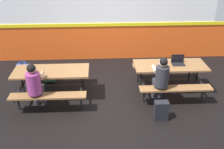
{
  "coord_description": "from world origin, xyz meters",
  "views": [
    {
      "loc": [
        -0.29,
        -5.46,
        3.43
      ],
      "look_at": [
        0.0,
        0.17,
        0.55
      ],
      "focal_mm": 41.46,
      "sensor_mm": 36.0,
      "label": 1
    }
  ],
  "objects_px": {
    "picnic_table_right": "(170,71)",
    "satchel_spare": "(49,73)",
    "laptop_dark": "(178,62)",
    "backpack_dark": "(161,111)",
    "student_nearer": "(35,83)",
    "picnic_table_left": "(52,77)",
    "tote_bag_bright": "(23,70)",
    "student_further": "(161,77)"
  },
  "relations": [
    {
      "from": "picnic_table_left",
      "to": "student_nearer",
      "type": "relative_size",
      "value": 1.47
    },
    {
      "from": "picnic_table_right",
      "to": "laptop_dark",
      "type": "xyz_separation_m",
      "value": [
        0.2,
        0.04,
        0.21
      ]
    },
    {
      "from": "laptop_dark",
      "to": "backpack_dark",
      "type": "distance_m",
      "value": 1.5
    },
    {
      "from": "student_nearer",
      "to": "laptop_dark",
      "type": "xyz_separation_m",
      "value": [
        3.36,
        0.77,
        0.08
      ]
    },
    {
      "from": "student_nearer",
      "to": "laptop_dark",
      "type": "height_order",
      "value": "student_nearer"
    },
    {
      "from": "laptop_dark",
      "to": "tote_bag_bright",
      "type": "relative_size",
      "value": 0.75
    },
    {
      "from": "picnic_table_right",
      "to": "backpack_dark",
      "type": "distance_m",
      "value": 1.32
    },
    {
      "from": "student_further",
      "to": "satchel_spare",
      "type": "height_order",
      "value": "student_further"
    },
    {
      "from": "student_further",
      "to": "tote_bag_bright",
      "type": "distance_m",
      "value": 3.94
    },
    {
      "from": "tote_bag_bright",
      "to": "satchel_spare",
      "type": "relative_size",
      "value": 0.98
    },
    {
      "from": "picnic_table_right",
      "to": "satchel_spare",
      "type": "relative_size",
      "value": 4.04
    },
    {
      "from": "picnic_table_right",
      "to": "tote_bag_bright",
      "type": "relative_size",
      "value": 4.14
    },
    {
      "from": "student_nearer",
      "to": "tote_bag_bright",
      "type": "xyz_separation_m",
      "value": [
        -0.76,
        1.75,
        -0.51
      ]
    },
    {
      "from": "satchel_spare",
      "to": "tote_bag_bright",
      "type": "bearing_deg",
      "value": 159.2
    },
    {
      "from": "student_further",
      "to": "picnic_table_left",
      "type": "bearing_deg",
      "value": 171.56
    },
    {
      "from": "backpack_dark",
      "to": "tote_bag_bright",
      "type": "relative_size",
      "value": 1.02
    },
    {
      "from": "picnic_table_left",
      "to": "picnic_table_right",
      "type": "xyz_separation_m",
      "value": [
        2.9,
        0.18,
        0.0
      ]
    },
    {
      "from": "student_further",
      "to": "laptop_dark",
      "type": "height_order",
      "value": "student_further"
    },
    {
      "from": "picnic_table_left",
      "to": "satchel_spare",
      "type": "xyz_separation_m",
      "value": [
        -0.24,
        0.89,
        -0.36
      ]
    },
    {
      "from": "student_nearer",
      "to": "tote_bag_bright",
      "type": "distance_m",
      "value": 1.98
    },
    {
      "from": "laptop_dark",
      "to": "tote_bag_bright",
      "type": "xyz_separation_m",
      "value": [
        -4.13,
        0.98,
        -0.59
      ]
    },
    {
      "from": "student_further",
      "to": "tote_bag_bright",
      "type": "bearing_deg",
      "value": 156.29
    },
    {
      "from": "picnic_table_right",
      "to": "laptop_dark",
      "type": "relative_size",
      "value": 5.55
    },
    {
      "from": "picnic_table_right",
      "to": "laptop_dark",
      "type": "distance_m",
      "value": 0.29
    },
    {
      "from": "backpack_dark",
      "to": "tote_bag_bright",
      "type": "distance_m",
      "value": 4.12
    },
    {
      "from": "picnic_table_right",
      "to": "tote_bag_bright",
      "type": "bearing_deg",
      "value": 165.51
    },
    {
      "from": "picnic_table_right",
      "to": "backpack_dark",
      "type": "height_order",
      "value": "picnic_table_right"
    },
    {
      "from": "student_nearer",
      "to": "satchel_spare",
      "type": "distance_m",
      "value": 1.53
    },
    {
      "from": "picnic_table_left",
      "to": "backpack_dark",
      "type": "height_order",
      "value": "picnic_table_left"
    },
    {
      "from": "picnic_table_left",
      "to": "picnic_table_right",
      "type": "bearing_deg",
      "value": 3.51
    },
    {
      "from": "backpack_dark",
      "to": "picnic_table_left",
      "type": "bearing_deg",
      "value": 157.53
    },
    {
      "from": "picnic_table_left",
      "to": "laptop_dark",
      "type": "xyz_separation_m",
      "value": [
        3.1,
        0.21,
        0.21
      ]
    },
    {
      "from": "student_nearer",
      "to": "laptop_dark",
      "type": "distance_m",
      "value": 3.45
    },
    {
      "from": "student_nearer",
      "to": "backpack_dark",
      "type": "distance_m",
      "value": 2.79
    },
    {
      "from": "backpack_dark",
      "to": "satchel_spare",
      "type": "bearing_deg",
      "value": 144.67
    },
    {
      "from": "student_nearer",
      "to": "tote_bag_bright",
      "type": "bearing_deg",
      "value": 113.54
    },
    {
      "from": "satchel_spare",
      "to": "backpack_dark",
      "type": "bearing_deg",
      "value": -35.33
    },
    {
      "from": "picnic_table_left",
      "to": "backpack_dark",
      "type": "bearing_deg",
      "value": -22.47
    },
    {
      "from": "picnic_table_left",
      "to": "student_nearer",
      "type": "height_order",
      "value": "student_nearer"
    },
    {
      "from": "picnic_table_right",
      "to": "tote_bag_bright",
      "type": "distance_m",
      "value": 4.07
    },
    {
      "from": "student_nearer",
      "to": "backpack_dark",
      "type": "xyz_separation_m",
      "value": [
        2.71,
        -0.46,
        -0.49
      ]
    },
    {
      "from": "picnic_table_left",
      "to": "student_nearer",
      "type": "bearing_deg",
      "value": -115.57
    }
  ]
}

